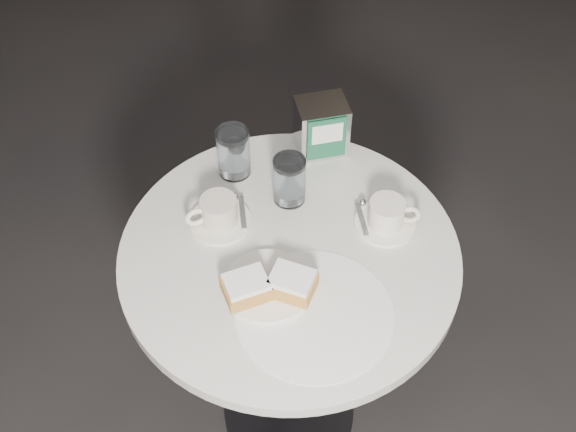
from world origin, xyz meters
The scene contains 9 objects.
ground centered at (0.00, 0.00, 0.00)m, with size 7.00×7.00×0.00m, color black.
cafe_table centered at (0.00, 0.00, 0.55)m, with size 0.70×0.70×0.74m.
sugar_spill centered at (0.02, -0.16, 0.75)m, with size 0.30×0.30×0.00m, color white.
beignet_plate centered at (-0.05, -0.10, 0.77)m, with size 0.19×0.19×0.06m.
coffee_cup_left centered at (-0.13, 0.10, 0.77)m, with size 0.16×0.16×0.07m.
coffee_cup_right centered at (0.21, 0.04, 0.77)m, with size 0.16×0.16×0.07m.
water_glass_left centered at (-0.09, 0.24, 0.80)m, with size 0.09×0.09×0.12m.
water_glass_right centered at (0.02, 0.14, 0.80)m, with size 0.08×0.08×0.11m.
napkin_dispenser centered at (0.12, 0.29, 0.81)m, with size 0.12×0.10×0.13m.
Camera 1 is at (-0.14, -0.90, 1.90)m, focal length 45.00 mm.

